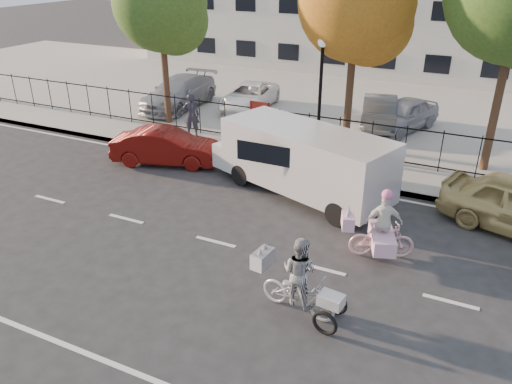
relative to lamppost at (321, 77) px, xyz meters
The scene contains 20 objects.
ground 7.50m from the lamppost, 94.21° to the right, with size 120.00×120.00×0.00m, color #333334.
road_markings 7.49m from the lamppost, 94.21° to the right, with size 60.00×9.52×0.01m, color silver, non-canonical shape.
curb 3.54m from the lamppost, 105.95° to the right, with size 60.00×0.10×0.15m, color #A8A399.
sidewalk 3.16m from the lamppost, 125.54° to the right, with size 60.00×2.20×0.15m, color #A8A399.
parking_lot 8.76m from the lamppost, 93.49° to the left, with size 60.00×15.60×0.15m, color #A8A399.
iron_fence 2.30m from the lamppost, 141.34° to the left, with size 58.00×0.06×1.50m, color black, non-canonical shape.
building 18.21m from the lamppost, 91.57° to the left, with size 34.00×10.00×6.00m, color silver.
lamppost is the anchor object (origin of this frame).
street_sign 2.90m from the lamppost, behind, with size 0.85×0.06×1.80m.
zebra_trike 9.22m from the lamppost, 73.50° to the right, with size 2.13×0.97×1.82m.
unicorn_bike 7.11m from the lamppost, 57.23° to the right, with size 1.91×1.39×1.89m.
white_van 3.59m from the lamppost, 80.46° to the right, with size 6.59×3.78×2.17m.
red_sedan 6.08m from the lamppost, 151.16° to the right, with size 1.37×3.92×1.29m, color #600E0B.
pedestrian 5.83m from the lamppost, behind, with size 0.65×0.43×1.78m, color black.
lot_car_a 9.23m from the lamppost, 157.77° to the left, with size 2.04×5.01×1.46m, color #9C9EA4.
lot_car_b 7.20m from the lamppost, 137.60° to the left, with size 2.02×4.39×1.22m, color white.
lot_car_c 5.02m from the lamppost, 72.92° to the left, with size 1.41×4.03×1.33m, color #4D5255.
lot_car_d 5.50m from the lamppost, 63.11° to the left, with size 1.60×3.98×1.35m, color #9B9BA2.
tree_west 7.58m from the lamppost, behind, with size 3.88×3.88×7.11m.
tree_mid 2.74m from the lamppost, 60.38° to the left, with size 4.11×4.11×7.54m.
Camera 1 is at (5.91, -9.94, 7.01)m, focal length 35.00 mm.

